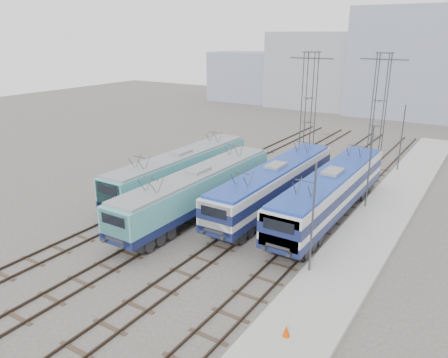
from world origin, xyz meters
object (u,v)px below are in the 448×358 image
at_px(locomotive_far_right, 330,191).
at_px(mast_front, 312,221).
at_px(mast_mid, 369,169).
at_px(safety_cone, 286,331).
at_px(catenary_tower_west, 308,107).
at_px(catenary_tower_east, 379,110).
at_px(locomotive_center_left, 197,189).
at_px(locomotive_far_left, 180,169).
at_px(locomotive_center_right, 274,183).
at_px(mast_rear, 401,139).

distance_m(locomotive_far_right, mast_front, 8.74).
relative_size(mast_mid, safety_cone, 11.68).
distance_m(catenary_tower_west, mast_front, 22.00).
bearing_deg(mast_mid, catenary_tower_east, 101.86).
bearing_deg(locomotive_center_left, locomotive_far_left, 141.09).
xyz_separation_m(locomotive_far_right, catenary_tower_west, (-6.75, 11.54, 4.29)).
bearing_deg(catenary_tower_east, safety_cone, -82.95).
height_order(locomotive_far_left, locomotive_center_right, locomotive_center_right).
bearing_deg(mast_rear, catenary_tower_east, -136.40).
bearing_deg(locomotive_center_right, catenary_tower_east, 73.14).
bearing_deg(catenary_tower_east, mast_mid, -78.14).
bearing_deg(mast_front, safety_cone, -77.44).
bearing_deg(mast_mid, locomotive_center_left, -142.15).
bearing_deg(locomotive_far_left, catenary_tower_west, 62.19).
relative_size(mast_rear, safety_cone, 11.68).
bearing_deg(locomotive_far_left, locomotive_center_right, 4.91).
xyz_separation_m(locomotive_center_left, mast_mid, (10.85, 8.43, 1.27)).
relative_size(locomotive_center_left, mast_rear, 2.55).
bearing_deg(mast_rear, locomotive_far_left, -132.42).
xyz_separation_m(locomotive_center_right, catenary_tower_west, (-2.25, 12.03, 4.36)).
distance_m(locomotive_far_left, locomotive_far_right, 13.56).
relative_size(locomotive_far_left, locomotive_center_left, 0.99).
height_order(locomotive_center_right, catenary_tower_west, catenary_tower_west).
distance_m(locomotive_center_right, mast_rear, 17.28).
xyz_separation_m(mast_rear, safety_cone, (1.40, -30.26, -2.90)).
relative_size(locomotive_far_left, mast_front, 2.52).
bearing_deg(mast_rear, safety_cone, -87.36).
bearing_deg(safety_cone, locomotive_center_left, 141.23).
relative_size(locomotive_center_right, mast_front, 2.55).
bearing_deg(locomotive_far_left, safety_cone, -38.80).
relative_size(locomotive_center_left, catenary_tower_west, 1.49).
bearing_deg(mast_rear, catenary_tower_west, -155.06).
relative_size(locomotive_center_left, safety_cone, 29.80).
xyz_separation_m(catenary_tower_west, mast_mid, (8.60, -8.00, -3.14)).
distance_m(mast_front, safety_cone, 7.04).
distance_m(locomotive_far_left, locomotive_center_left, 5.78).
height_order(locomotive_far_right, mast_rear, mast_rear).
bearing_deg(mast_mid, mast_rear, 90.00).
bearing_deg(locomotive_center_left, mast_mid, 37.85).
bearing_deg(mast_rear, mast_front, -90.00).
xyz_separation_m(locomotive_center_right, safety_cone, (7.75, -14.24, -1.68)).
distance_m(catenary_tower_west, catenary_tower_east, 6.80).
distance_m(locomotive_far_left, safety_cone, 21.55).
bearing_deg(catenary_tower_east, mast_rear, 43.60).
height_order(locomotive_far_left, safety_cone, locomotive_far_left).
relative_size(locomotive_center_right, mast_mid, 2.55).
xyz_separation_m(mast_front, mast_mid, (0.00, 12.00, 0.00)).
xyz_separation_m(mast_front, safety_cone, (1.40, -6.26, -2.90)).
xyz_separation_m(locomotive_far_left, mast_front, (15.35, -7.20, 1.30)).
xyz_separation_m(locomotive_far_right, mast_front, (1.85, -8.46, 1.15)).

